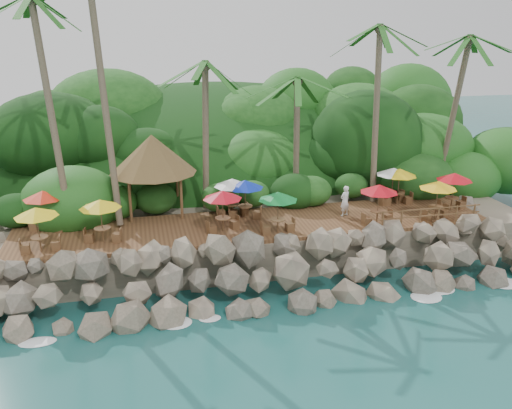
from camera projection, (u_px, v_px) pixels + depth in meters
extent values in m
plane|color=#19514F|center=(285.00, 314.00, 24.80)|extent=(140.00, 140.00, 0.00)
cube|color=gray|center=(226.00, 193.00, 39.27)|extent=(32.00, 25.20, 2.10)
ellipsoid|color=#143811|center=(211.00, 179.00, 46.53)|extent=(44.80, 28.00, 15.40)
cube|color=brown|center=(256.00, 225.00, 29.65)|extent=(26.00, 5.00, 0.20)
ellipsoid|color=white|center=(8.00, 342.00, 22.55)|extent=(1.20, 0.80, 0.06)
ellipsoid|color=white|center=(82.00, 334.00, 23.18)|extent=(1.20, 0.80, 0.06)
ellipsoid|color=white|center=(153.00, 326.00, 23.81)|extent=(1.20, 0.80, 0.06)
ellipsoid|color=white|center=(220.00, 318.00, 24.44)|extent=(1.20, 0.80, 0.06)
ellipsoid|color=white|center=(283.00, 310.00, 25.07)|extent=(1.20, 0.80, 0.06)
ellipsoid|color=white|center=(343.00, 303.00, 25.70)|extent=(1.20, 0.80, 0.06)
ellipsoid|color=white|center=(401.00, 297.00, 26.33)|extent=(1.20, 0.80, 0.06)
ellipsoid|color=white|center=(455.00, 290.00, 26.96)|extent=(1.20, 0.80, 0.06)
ellipsoid|color=white|center=(508.00, 284.00, 27.59)|extent=(1.20, 0.80, 0.06)
cylinder|color=brown|center=(52.00, 118.00, 27.35)|extent=(1.32, 2.30, 11.71)
cylinder|color=brown|center=(104.00, 99.00, 28.06)|extent=(1.07, 3.03, 13.26)
cylinder|color=brown|center=(206.00, 138.00, 30.79)|extent=(0.68, 0.66, 8.48)
ellipsoid|color=#23601E|center=(203.00, 62.00, 29.45)|extent=(6.00, 6.00, 2.40)
cylinder|color=brown|center=(297.00, 142.00, 32.01)|extent=(0.74, 1.09, 7.56)
ellipsoid|color=#23601E|center=(298.00, 77.00, 30.81)|extent=(6.00, 6.00, 2.40)
cylinder|color=brown|center=(376.00, 116.00, 32.12)|extent=(0.57, 1.36, 10.40)
ellipsoid|color=#23601E|center=(383.00, 25.00, 30.47)|extent=(6.00, 6.00, 2.40)
cylinder|color=brown|center=(453.00, 117.00, 33.80)|extent=(0.65, 1.73, 9.79)
ellipsoid|color=#23601E|center=(462.00, 35.00, 32.23)|extent=(6.00, 6.00, 2.40)
cylinder|color=brown|center=(130.00, 202.00, 29.41)|extent=(0.16, 0.16, 2.40)
cylinder|color=brown|center=(181.00, 198.00, 30.00)|extent=(0.16, 0.16, 2.40)
cylinder|color=brown|center=(130.00, 187.00, 32.00)|extent=(0.16, 0.16, 2.40)
cylinder|color=brown|center=(177.00, 185.00, 32.59)|extent=(0.16, 0.16, 2.40)
cone|color=brown|center=(152.00, 154.00, 30.27)|extent=(4.94, 4.94, 2.20)
cylinder|color=brown|center=(103.00, 235.00, 26.98)|extent=(0.08, 0.08, 0.73)
cylinder|color=brown|center=(102.00, 228.00, 26.86)|extent=(0.83, 0.83, 0.05)
cylinder|color=brown|center=(102.00, 222.00, 26.75)|extent=(0.05, 0.05, 2.18)
cone|color=gold|center=(100.00, 204.00, 26.45)|extent=(2.08, 2.08, 0.45)
cube|color=brown|center=(89.00, 238.00, 27.00)|extent=(0.49, 0.49, 0.46)
cube|color=brown|center=(117.00, 238.00, 27.04)|extent=(0.49, 0.49, 0.46)
cylinder|color=brown|center=(40.00, 244.00, 25.83)|extent=(0.08, 0.08, 0.73)
cylinder|color=brown|center=(39.00, 237.00, 25.71)|extent=(0.83, 0.83, 0.05)
cylinder|color=brown|center=(38.00, 230.00, 25.60)|extent=(0.05, 0.05, 2.18)
cone|color=yellow|center=(36.00, 212.00, 25.30)|extent=(2.08, 2.08, 0.45)
cube|color=brown|center=(25.00, 249.00, 25.67)|extent=(0.45, 0.45, 0.46)
cube|color=brown|center=(56.00, 245.00, 26.08)|extent=(0.45, 0.45, 0.46)
cylinder|color=brown|center=(397.00, 199.00, 32.66)|extent=(0.08, 0.08, 0.73)
cylinder|color=brown|center=(398.00, 193.00, 32.54)|extent=(0.83, 0.83, 0.05)
cylinder|color=brown|center=(398.00, 187.00, 32.43)|extent=(0.05, 0.05, 2.18)
cone|color=yellow|center=(400.00, 172.00, 32.13)|extent=(2.08, 2.08, 0.45)
cube|color=brown|center=(387.00, 201.00, 32.58)|extent=(0.43, 0.43, 0.46)
cube|color=brown|center=(408.00, 200.00, 32.83)|extent=(0.43, 0.43, 0.46)
cylinder|color=brown|center=(47.00, 225.00, 28.39)|extent=(0.08, 0.08, 0.73)
cylinder|color=brown|center=(46.00, 218.00, 28.27)|extent=(0.83, 0.83, 0.05)
cylinder|color=brown|center=(45.00, 212.00, 28.16)|extent=(0.05, 0.05, 2.18)
cone|color=red|center=(43.00, 195.00, 27.86)|extent=(2.08, 2.08, 0.45)
cube|color=brown|center=(35.00, 227.00, 28.48)|extent=(0.52, 0.52, 0.46)
cube|color=brown|center=(60.00, 227.00, 28.38)|extent=(0.52, 0.52, 0.46)
cylinder|color=brown|center=(391.00, 198.00, 32.85)|extent=(0.08, 0.08, 0.73)
cylinder|color=brown|center=(392.00, 192.00, 32.73)|extent=(0.83, 0.83, 0.05)
cylinder|color=brown|center=(392.00, 186.00, 32.62)|extent=(0.05, 0.05, 2.18)
cone|color=white|center=(394.00, 171.00, 32.32)|extent=(2.08, 2.08, 0.45)
cube|color=brown|center=(383.00, 202.00, 32.55)|extent=(0.53, 0.53, 0.46)
cube|color=brown|center=(399.00, 198.00, 33.24)|extent=(0.53, 0.53, 0.46)
cylinder|color=brown|center=(233.00, 210.00, 30.57)|extent=(0.08, 0.08, 0.73)
cylinder|color=brown|center=(233.00, 204.00, 30.45)|extent=(0.83, 0.83, 0.05)
cylinder|color=brown|center=(233.00, 198.00, 30.34)|extent=(0.05, 0.05, 2.18)
cone|color=white|center=(232.00, 182.00, 30.04)|extent=(2.08, 2.08, 0.45)
cube|color=brown|center=(221.00, 214.00, 30.41)|extent=(0.45, 0.45, 0.46)
cube|color=brown|center=(244.00, 211.00, 30.82)|extent=(0.45, 0.45, 0.46)
cylinder|color=brown|center=(377.00, 217.00, 29.47)|extent=(0.08, 0.08, 0.73)
cylinder|color=brown|center=(377.00, 211.00, 29.35)|extent=(0.83, 0.83, 0.05)
cylinder|color=brown|center=(378.00, 205.00, 29.24)|extent=(0.05, 0.05, 2.18)
cone|color=red|center=(379.00, 188.00, 28.94)|extent=(2.08, 2.08, 0.45)
cube|color=brown|center=(367.00, 222.00, 29.23)|extent=(0.50, 0.50, 0.46)
cube|color=brown|center=(387.00, 218.00, 29.79)|extent=(0.50, 0.50, 0.46)
cylinder|color=brown|center=(451.00, 204.00, 31.72)|extent=(0.08, 0.08, 0.73)
cylinder|color=brown|center=(452.00, 198.00, 31.60)|extent=(0.83, 0.83, 0.05)
cylinder|color=brown|center=(453.00, 192.00, 31.49)|extent=(0.05, 0.05, 2.18)
cone|color=red|center=(455.00, 177.00, 31.19)|extent=(2.08, 2.08, 0.45)
cube|color=brown|center=(441.00, 207.00, 31.55)|extent=(0.46, 0.46, 0.46)
cube|color=brown|center=(461.00, 205.00, 31.97)|extent=(0.46, 0.46, 0.46)
cylinder|color=brown|center=(278.00, 226.00, 28.20)|extent=(0.08, 0.08, 0.73)
cylinder|color=brown|center=(278.00, 219.00, 28.08)|extent=(0.83, 0.83, 0.05)
cylinder|color=brown|center=(278.00, 213.00, 27.97)|extent=(0.05, 0.05, 2.18)
cone|color=#0C742B|center=(278.00, 196.00, 27.67)|extent=(2.08, 2.08, 0.45)
cube|color=brown|center=(265.00, 230.00, 28.02)|extent=(0.46, 0.46, 0.46)
cube|color=brown|center=(290.00, 227.00, 28.46)|extent=(0.46, 0.46, 0.46)
cylinder|color=brown|center=(245.00, 212.00, 30.29)|extent=(0.08, 0.08, 0.73)
cylinder|color=brown|center=(245.00, 206.00, 30.17)|extent=(0.83, 0.83, 0.05)
cylinder|color=brown|center=(245.00, 200.00, 30.06)|extent=(0.05, 0.05, 2.18)
cone|color=#0D25AA|center=(245.00, 184.00, 29.76)|extent=(2.08, 2.08, 0.45)
cube|color=brown|center=(233.00, 214.00, 30.44)|extent=(0.54, 0.54, 0.46)
cube|color=brown|center=(257.00, 215.00, 30.23)|extent=(0.54, 0.54, 0.46)
cylinder|color=brown|center=(435.00, 213.00, 30.12)|extent=(0.08, 0.08, 0.73)
cylinder|color=brown|center=(436.00, 207.00, 30.00)|extent=(0.83, 0.83, 0.05)
cylinder|color=brown|center=(437.00, 201.00, 29.89)|extent=(0.05, 0.05, 2.18)
cone|color=yellow|center=(438.00, 185.00, 29.59)|extent=(2.08, 2.08, 0.45)
cube|color=brown|center=(427.00, 218.00, 29.81)|extent=(0.53, 0.53, 0.46)
cube|color=brown|center=(443.00, 213.00, 30.53)|extent=(0.53, 0.53, 0.46)
cylinder|color=brown|center=(223.00, 225.00, 28.40)|extent=(0.08, 0.08, 0.73)
cylinder|color=brown|center=(223.00, 218.00, 28.28)|extent=(0.83, 0.83, 0.05)
cylinder|color=brown|center=(223.00, 212.00, 28.17)|extent=(0.05, 0.05, 2.18)
cone|color=red|center=(222.00, 195.00, 27.87)|extent=(2.08, 2.08, 0.45)
cube|color=brown|center=(212.00, 230.00, 28.10)|extent=(0.53, 0.53, 0.46)
cube|color=brown|center=(234.00, 225.00, 28.80)|extent=(0.53, 0.53, 0.46)
cylinder|color=brown|center=(383.00, 220.00, 28.64)|extent=(0.10, 0.10, 1.00)
cylinder|color=brown|center=(402.00, 219.00, 28.87)|extent=(0.10, 0.10, 1.00)
cylinder|color=brown|center=(420.00, 217.00, 29.10)|extent=(0.10, 0.10, 1.00)
cylinder|color=brown|center=(438.00, 216.00, 29.33)|extent=(0.10, 0.10, 1.00)
cylinder|color=brown|center=(456.00, 214.00, 29.56)|extent=(0.10, 0.10, 1.00)
cylinder|color=brown|center=(474.00, 213.00, 29.79)|extent=(0.10, 0.10, 1.00)
cube|color=brown|center=(430.00, 209.00, 29.07)|extent=(6.10, 0.06, 0.06)
cube|color=brown|center=(429.00, 216.00, 29.20)|extent=(6.10, 0.06, 0.06)
imported|color=white|center=(345.00, 201.00, 30.55)|extent=(0.76, 0.64, 1.78)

